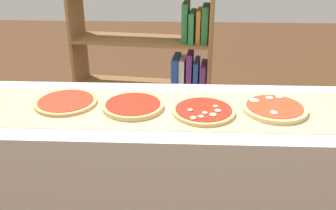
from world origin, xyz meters
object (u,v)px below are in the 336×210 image
(bookshelf, at_px, (163,89))
(pizza_plain_0, at_px, (66,102))
(pizza_mozzarella_3, at_px, (274,108))
(pizza_plain_1, at_px, (133,106))
(pizza_mushroom_2, at_px, (204,111))

(bookshelf, bearing_deg, pizza_plain_0, -115.11)
(pizza_mozzarella_3, xyz_separation_m, bookshelf, (-0.56, 0.92, -0.30))
(pizza_plain_0, bearing_deg, pizza_plain_1, -5.86)
(pizza_plain_0, distance_m, pizza_mushroom_2, 0.65)
(pizza_mozzarella_3, relative_size, bookshelf, 0.22)
(pizza_plain_0, xyz_separation_m, pizza_mushroom_2, (0.65, -0.07, 0.00))
(pizza_plain_1, bearing_deg, pizza_plain_0, 174.14)
(pizza_plain_1, bearing_deg, pizza_mozzarella_3, -0.11)
(pizza_plain_0, height_order, bookshelf, bookshelf)
(pizza_mushroom_2, xyz_separation_m, pizza_mozzarella_3, (0.32, 0.04, 0.00))
(pizza_mushroom_2, bearing_deg, bookshelf, 103.93)
(pizza_plain_0, bearing_deg, pizza_mozzarella_3, -2.03)
(pizza_plain_0, xyz_separation_m, bookshelf, (0.41, 0.88, -0.30))
(pizza_plain_0, relative_size, pizza_mozzarella_3, 1.00)
(pizza_mozzarella_3, bearing_deg, pizza_plain_1, 179.89)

